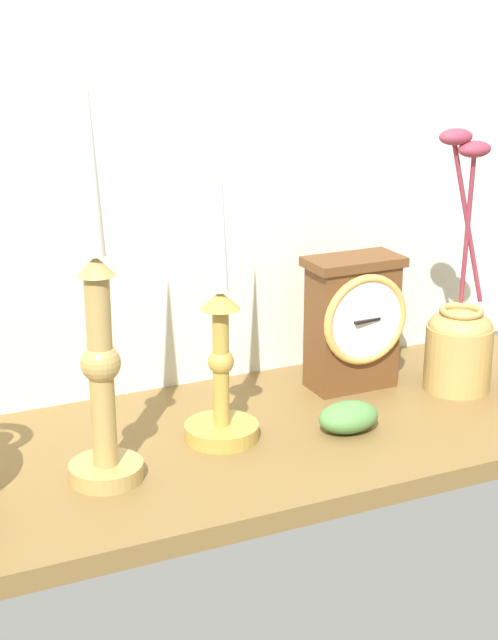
{
  "coord_description": "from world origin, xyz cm",
  "views": [
    {
      "loc": [
        -42.39,
        -94.9,
        48.68
      ],
      "look_at": [
        1.4,
        0.0,
        14.0
      ],
      "focal_mm": 54.76,
      "sensor_mm": 36.0,
      "label": 1
    }
  ],
  "objects_px": {
    "mantel_clock": "(354,321)",
    "candlestick_tall_left": "(100,350)",
    "candlestick_tall_center": "(221,350)",
    "brass_vase_jar": "(459,336)"
  },
  "relations": [
    {
      "from": "mantel_clock",
      "to": "candlestick_tall_left",
      "type": "height_order",
      "value": "candlestick_tall_left"
    },
    {
      "from": "mantel_clock",
      "to": "candlestick_tall_left",
      "type": "xyz_separation_m",
      "value": [
        -0.37,
        -0.11,
        0.06
      ]
    },
    {
      "from": "mantel_clock",
      "to": "candlestick_tall_left",
      "type": "bearing_deg",
      "value": -162.79
    },
    {
      "from": "brass_vase_jar",
      "to": "candlestick_tall_left",
      "type": "bearing_deg",
      "value": -173.94
    },
    {
      "from": "candlestick_tall_left",
      "to": "brass_vase_jar",
      "type": "bearing_deg",
      "value": 6.06
    },
    {
      "from": "candlestick_tall_left",
      "to": "brass_vase_jar",
      "type": "height_order",
      "value": "candlestick_tall_left"
    },
    {
      "from": "candlestick_tall_left",
      "to": "candlestick_tall_center",
      "type": "relative_size",
      "value": 1.14
    },
    {
      "from": "mantel_clock",
      "to": "candlestick_tall_center",
      "type": "height_order",
      "value": "candlestick_tall_center"
    },
    {
      "from": "mantel_clock",
      "to": "candlestick_tall_left",
      "type": "relative_size",
      "value": 0.4
    },
    {
      "from": "mantel_clock",
      "to": "brass_vase_jar",
      "type": "height_order",
      "value": "brass_vase_jar"
    }
  ]
}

